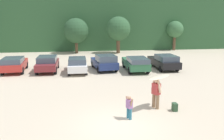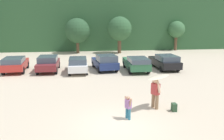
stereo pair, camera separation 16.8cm
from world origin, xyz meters
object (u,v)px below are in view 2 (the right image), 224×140
parked_car_white (78,64)px  person_adult (155,92)px  parked_car_forest_green (136,63)px  person_child (128,106)px  backpack_dropped (174,107)px  parked_car_red (15,64)px  parked_car_navy (105,62)px  parked_car_black (165,61)px  surfboard_cream (159,77)px  parked_car_maroon (48,63)px

parked_car_white → person_adult: 10.76m
parked_car_forest_green → person_adult: (-1.09, -9.54, 0.19)m
person_child → backpack_dropped: size_ratio=2.72×
parked_car_red → backpack_dropped: (11.57, -11.14, -0.58)m
parked_car_red → parked_car_white: size_ratio=0.99×
parked_car_navy → parked_car_black: 6.14m
parked_car_navy → parked_car_black: size_ratio=0.94×
parked_car_white → surfboard_cream: 10.93m
person_child → surfboard_cream: bearing=-175.1°
parked_car_navy → person_adult: size_ratio=2.52×
parked_car_maroon → parked_car_navy: parked_car_navy is taller
parked_car_red → person_child: size_ratio=3.49×
parked_car_forest_green → backpack_dropped: (-0.16, -10.08, -0.57)m
parked_car_black → person_adult: size_ratio=2.69×
surfboard_cream → backpack_dropped: surfboard_cream is taller
parked_car_white → person_child: size_ratio=3.53×
parked_car_forest_green → parked_car_black: parked_car_black is taller
person_child → backpack_dropped: 2.85m
parked_car_navy → surfboard_cream: size_ratio=2.40×
surfboard_cream → backpack_dropped: bearing=110.7°
parked_car_navy → backpack_dropped: bearing=-174.3°
parked_car_forest_green → person_child: parked_car_forest_green is taller
parked_car_navy → parked_car_forest_green: size_ratio=0.96×
parked_car_white → person_adult: (4.60, -9.72, 0.21)m
parked_car_maroon → parked_car_forest_green: parked_car_maroon is taller
parked_car_black → person_child: parked_car_black is taller
person_adult → person_child: 2.20m
person_child → backpack_dropped: person_child is taller
parked_car_white → backpack_dropped: parked_car_white is taller
parked_car_red → parked_car_forest_green: bearing=-99.9°
parked_car_red → parked_car_black: parked_car_black is taller
parked_car_red → parked_car_black: (14.86, -0.42, -0.03)m
person_adult → surfboard_cream: (0.15, -0.06, 0.86)m
parked_car_forest_green → parked_car_red: bearing=84.6°
parked_car_black → person_adult: bearing=155.1°
parked_car_maroon → parked_car_forest_green: size_ratio=0.93×
parked_car_navy → parked_car_red: bearing=79.7°
parked_car_forest_green → surfboard_cream: surfboard_cream is taller
parked_car_navy → parked_car_white: bearing=95.0°
backpack_dropped → parked_car_maroon: bearing=127.3°
parked_car_navy → backpack_dropped: (2.85, -10.93, -0.58)m
backpack_dropped → parked_car_black: bearing=73.0°
person_child → parked_car_navy: bearing=-115.6°
parked_car_red → parked_car_white: bearing=-103.0°
parked_car_maroon → parked_car_black: bearing=-93.0°
person_adult → parked_car_red: bearing=-71.1°
parked_car_red → backpack_dropped: bearing=-138.7°
parked_car_white → person_adult: bearing=-155.9°
person_child → surfboard_cream: surfboard_cream is taller
parked_car_forest_green → backpack_dropped: parked_car_forest_green is taller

